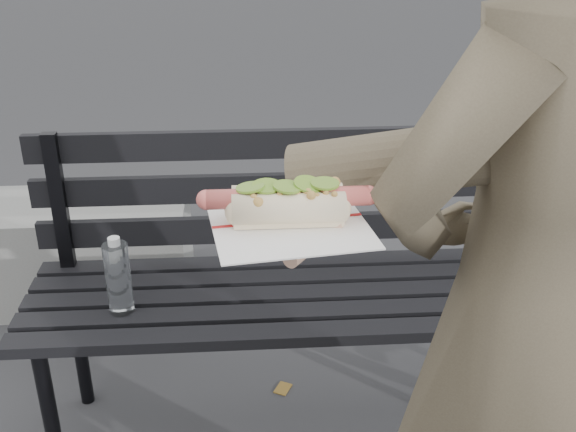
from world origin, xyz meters
name	(u,v)px	position (x,y,z in m)	size (l,w,h in m)	color
park_bench	(298,265)	(0.01, 0.85, 0.52)	(1.50, 0.44, 0.88)	black
concrete_block	(34,252)	(-0.96, 1.60, 0.20)	(1.20, 0.40, 0.40)	slate
person	(531,325)	(0.31, 0.07, 0.84)	(0.61, 0.40, 1.68)	brown
held_hotdog	(427,169)	(0.11, 0.04, 1.11)	(0.62, 0.31, 0.20)	brown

